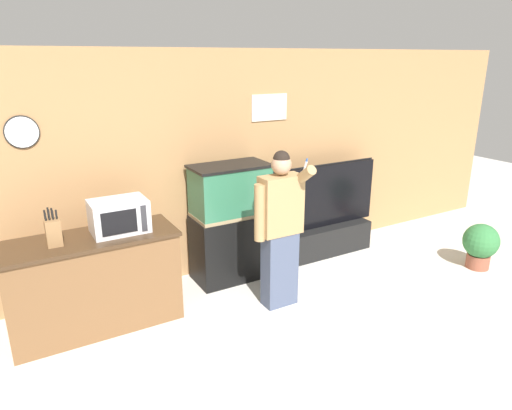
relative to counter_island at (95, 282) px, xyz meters
The scene contains 8 objects.
wall_back_paneled 1.70m from the counter_island, 24.54° to the left, with size 10.00×0.08×2.60m.
counter_island is the anchor object (origin of this frame).
microwave 0.68m from the counter_island, ahead, with size 0.51×0.37×0.31m.
knife_block 0.66m from the counter_island, behind, with size 0.13×0.12×0.34m.
aquarium_on_stand 1.63m from the counter_island, ahead, with size 0.88×0.49×1.37m.
tv_on_stand 2.99m from the counter_island, ahead, with size 1.58×0.40×1.21m.
person_standing 1.86m from the counter_island, 16.90° to the right, with size 0.52×0.39×1.65m.
potted_plant 4.49m from the counter_island, 13.30° to the right, with size 0.43×0.43×0.57m.
Camera 1 is at (-1.96, -1.68, 2.51)m, focal length 32.00 mm.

